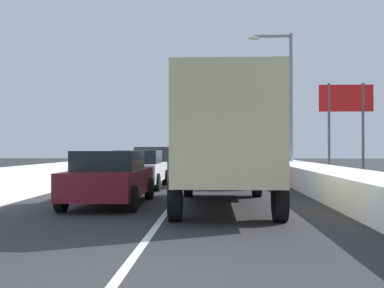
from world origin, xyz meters
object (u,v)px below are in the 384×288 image
at_px(box_truck_right_lane_nearest, 225,136).
at_px(sedan_tan_right_lane_third, 222,163).
at_px(traffic_light_gantry, 230,115).
at_px(street_lamp_right_mid, 279,106).
at_px(sedan_maroon_center_lane_nearest, 110,177).
at_px(roadside_sign_right, 346,108).
at_px(sedan_red_right_lane_second, 228,168).
at_px(sedan_white_center_lane_second, 139,169).
at_px(suv_charcoal_center_lane_third, 159,159).
at_px(street_lamp_right_near, 285,91).

distance_m(box_truck_right_lane_nearest, sedan_tan_right_lane_third, 13.90).
xyz_separation_m(traffic_light_gantry, street_lamp_right_mid, (3.45, -5.22, 0.28)).
bearing_deg(street_lamp_right_mid, traffic_light_gantry, 123.49).
bearing_deg(sedan_tan_right_lane_third, sedan_maroon_center_lane_nearest, -104.21).
bearing_deg(roadside_sign_right, sedan_red_right_lane_second, -131.09).
bearing_deg(roadside_sign_right, traffic_light_gantry, 118.62).
relative_size(sedan_white_center_lane_second, traffic_light_gantry, 0.60).
relative_size(suv_charcoal_center_lane_third, street_lamp_right_near, 0.58).
bearing_deg(roadside_sign_right, sedan_maroon_center_lane_nearest, -124.86).
bearing_deg(sedan_tan_right_lane_third, sedan_red_right_lane_second, -88.83).
xyz_separation_m(sedan_red_right_lane_second, suv_charcoal_center_lane_third, (-3.64, 5.79, 0.25)).
relative_size(box_truck_right_lane_nearest, sedan_red_right_lane_second, 1.60).
bearing_deg(traffic_light_gantry, sedan_red_right_lane_second, -92.23).
height_order(sedan_tan_right_lane_third, street_lamp_right_near, street_lamp_right_near).
bearing_deg(sedan_tan_right_lane_third, street_lamp_right_mid, 63.60).
bearing_deg(box_truck_right_lane_nearest, sedan_maroon_center_lane_nearest, 171.59).
xyz_separation_m(sedan_white_center_lane_second, street_lamp_right_near, (7.25, 9.36, 4.26)).
distance_m(sedan_tan_right_lane_third, suv_charcoal_center_lane_third, 3.55).
bearing_deg(sedan_maroon_center_lane_nearest, roadside_sign_right, 55.14).
height_order(sedan_maroon_center_lane_nearest, suv_charcoal_center_lane_third, suv_charcoal_center_lane_third).
distance_m(sedan_red_right_lane_second, sedan_white_center_lane_second, 3.83).
height_order(box_truck_right_lane_nearest, sedan_maroon_center_lane_nearest, box_truck_right_lane_nearest).
xyz_separation_m(box_truck_right_lane_nearest, roadside_sign_right, (7.61, 15.97, 2.12)).
distance_m(sedan_tan_right_lane_third, street_lamp_right_mid, 10.61).
bearing_deg(traffic_light_gantry, street_lamp_right_near, -76.81).
bearing_deg(street_lamp_right_near, box_truck_right_lane_nearest, -104.23).
xyz_separation_m(suv_charcoal_center_lane_third, traffic_light_gantry, (4.43, 14.47, 3.48)).
relative_size(sedan_tan_right_lane_third, roadside_sign_right, 0.82).
bearing_deg(traffic_light_gantry, sedan_white_center_lane_second, -101.53).
bearing_deg(street_lamp_right_near, street_lamp_right_mid, 85.11).
distance_m(sedan_white_center_lane_second, suv_charcoal_center_lane_third, 7.09).
bearing_deg(sedan_white_center_lane_second, street_lamp_right_mid, 64.32).
relative_size(sedan_maroon_center_lane_nearest, street_lamp_right_near, 0.53).
height_order(sedan_tan_right_lane_third, street_lamp_right_mid, street_lamp_right_mid).
distance_m(sedan_tan_right_lane_third, traffic_light_gantry, 14.54).
distance_m(box_truck_right_lane_nearest, sedan_maroon_center_lane_nearest, 3.41).
distance_m(sedan_red_right_lane_second, suv_charcoal_center_lane_third, 6.84).
distance_m(sedan_maroon_center_lane_nearest, roadside_sign_right, 19.17).
relative_size(sedan_white_center_lane_second, street_lamp_right_mid, 0.57).
xyz_separation_m(sedan_white_center_lane_second, traffic_light_gantry, (4.40, 21.55, 3.73)).
relative_size(sedan_white_center_lane_second, roadside_sign_right, 0.82).
relative_size(sedan_red_right_lane_second, roadside_sign_right, 0.82).
xyz_separation_m(sedan_tan_right_lane_third, street_lamp_right_mid, (4.37, 8.80, 4.01)).
height_order(sedan_white_center_lane_second, traffic_light_gantry, traffic_light_gantry).
height_order(sedan_maroon_center_lane_nearest, street_lamp_right_near, street_lamp_right_near).
bearing_deg(sedan_white_center_lane_second, box_truck_right_lane_nearest, -62.58).
distance_m(sedan_white_center_lane_second, street_lamp_right_near, 12.58).
height_order(street_lamp_right_near, street_lamp_right_mid, street_lamp_right_near).
bearing_deg(sedan_white_center_lane_second, traffic_light_gantry, 78.47).
bearing_deg(sedan_red_right_lane_second, sedan_tan_right_lane_third, 91.17).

